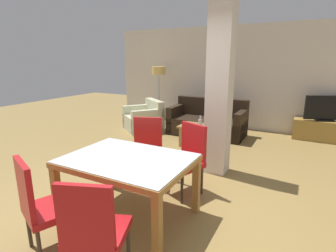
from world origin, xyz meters
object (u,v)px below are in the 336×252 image
(bottle, at_px, (200,123))
(dining_chair_near_right, at_px, (94,229))
(dining_chair_near_left, at_px, (42,203))
(armchair, at_px, (144,120))
(dining_chair_far_right, at_px, (187,156))
(tv_screen, at_px, (326,109))
(dining_table, at_px, (128,170))
(dining_chair_far_left, at_px, (147,148))
(coffee_table, at_px, (195,135))
(floor_lamp, at_px, (159,75))
(sofa, at_px, (207,123))
(tv_stand, at_px, (322,131))

(bottle, bearing_deg, dining_chair_near_right, -82.03)
(dining_chair_near_left, distance_m, armchair, 4.62)
(dining_chair_far_right, bearing_deg, dining_chair_near_right, 111.51)
(bottle, height_order, tv_screen, tv_screen)
(dining_table, distance_m, dining_chair_far_left, 1.00)
(dining_chair_near_left, xyz_separation_m, coffee_table, (0.02, 3.71, -0.30))
(dining_chair_near_right, bearing_deg, dining_table, 90.00)
(tv_screen, bearing_deg, dining_chair_near_left, 43.51)
(floor_lamp, bearing_deg, coffee_table, -40.27)
(dining_table, height_order, sofa, sofa)
(sofa, bearing_deg, dining_chair_far_right, 104.26)
(dining_chair_far_right, height_order, bottle, dining_chair_far_right)
(dining_chair_near_right, relative_size, dining_chair_far_right, 1.00)
(sofa, height_order, tv_screen, tv_screen)
(dining_chair_near_left, relative_size, tv_stand, 0.79)
(dining_chair_far_right, relative_size, bottle, 3.84)
(dining_chair_near_right, bearing_deg, armchair, 97.91)
(dining_chair_near_right, bearing_deg, tv_screen, 51.45)
(dining_table, height_order, dining_chair_near_right, dining_chair_near_right)
(sofa, bearing_deg, tv_screen, -163.60)
(dining_chair_near_right, xyz_separation_m, sofa, (-0.74, 4.74, -0.23))
(dining_chair_far_left, distance_m, armchair, 3.02)
(sofa, relative_size, tv_stand, 1.49)
(dining_chair_far_left, bearing_deg, dining_chair_far_right, 155.31)
(dining_chair_near_left, relative_size, dining_chair_far_right, 1.00)
(dining_chair_far_left, xyz_separation_m, tv_screen, (2.48, 3.62, 0.22))
(dining_table, distance_m, coffee_table, 2.89)
(dining_table, xyz_separation_m, dining_chair_far_right, (0.35, 0.88, -0.06))
(sofa, bearing_deg, dining_chair_near_left, 90.58)
(tv_stand, xyz_separation_m, tv_screen, (0.00, 0.00, 0.52))
(floor_lamp, bearing_deg, dining_chair_near_left, -71.56)
(dining_chair_far_right, xyz_separation_m, sofa, (-0.75, 2.93, -0.23))
(dining_chair_far_right, distance_m, armchair, 3.49)
(sofa, bearing_deg, dining_chair_far_left, 90.98)
(dining_chair_near_left, xyz_separation_m, sofa, (-0.05, 4.68, -0.23))
(sofa, distance_m, armchair, 1.67)
(dining_table, distance_m, dining_chair_near_right, 0.99)
(dining_chair_far_right, xyz_separation_m, floor_lamp, (-2.43, 3.45, 0.86))
(dining_chair_near_left, height_order, dining_chair_far_left, same)
(dining_chair_far_right, bearing_deg, coffee_table, -49.36)
(coffee_table, bearing_deg, dining_table, -83.37)
(dining_table, relative_size, dining_chair_near_right, 1.45)
(dining_chair_near_right, distance_m, tv_stand, 5.77)
(bottle, relative_size, tv_stand, 0.21)
(armchair, xyz_separation_m, coffee_table, (1.69, -0.59, -0.04))
(tv_screen, bearing_deg, dining_chair_far_left, 33.71)
(coffee_table, height_order, floor_lamp, floor_lamp)
(tv_screen, bearing_deg, sofa, -5.53)
(dining_table, relative_size, coffee_table, 2.28)
(coffee_table, distance_m, tv_stand, 3.00)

